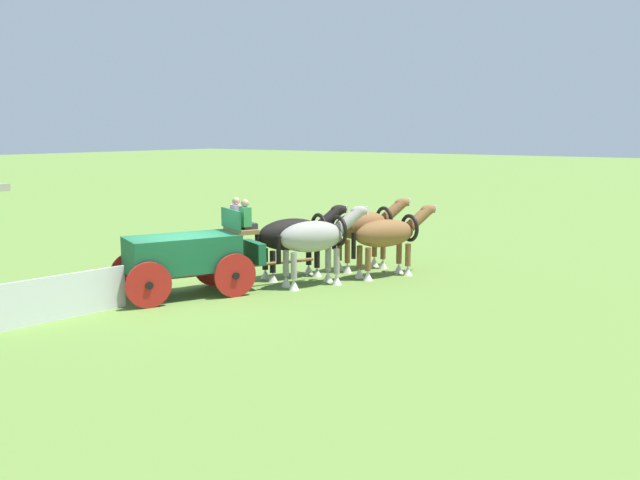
# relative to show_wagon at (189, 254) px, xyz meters

# --- Properties ---
(ground_plane) EXTENTS (220.00, 220.00, 0.00)m
(ground_plane) POSITION_rel_show_wagon_xyz_m (-0.16, 0.07, -1.17)
(ground_plane) COLOR olive
(show_wagon) EXTENTS (5.77, 3.25, 2.64)m
(show_wagon) POSITION_rel_show_wagon_xyz_m (0.00, 0.00, 0.00)
(show_wagon) COLOR #195B38
(show_wagon) RESTS_ON ground
(draft_horse_rear_near) EXTENTS (3.11, 1.84, 2.19)m
(draft_horse_rear_near) POSITION_rel_show_wagon_xyz_m (3.61, -0.90, 0.16)
(draft_horse_rear_near) COLOR black
(draft_horse_rear_near) RESTS_ON ground
(draft_horse_rear_off) EXTENTS (2.96, 1.75, 2.29)m
(draft_horse_rear_off) POSITION_rel_show_wagon_xyz_m (3.08, -2.09, 0.24)
(draft_horse_rear_off) COLOR #9E998E
(draft_horse_rear_off) RESTS_ON ground
(draft_horse_lead_near) EXTENTS (2.91, 1.73, 2.28)m
(draft_horse_lead_near) POSITION_rel_show_wagon_xyz_m (5.99, -1.96, 0.24)
(draft_horse_lead_near) COLOR brown
(draft_horse_lead_near) RESTS_ON ground
(draft_horse_lead_off) EXTENTS (3.05, 1.77, 2.18)m
(draft_horse_lead_off) POSITION_rel_show_wagon_xyz_m (5.47, -3.16, 0.15)
(draft_horse_lead_off) COLOR brown
(draft_horse_lead_off) RESTS_ON ground
(sponsor_banner) EXTENTS (3.18, 0.50, 1.10)m
(sponsor_banner) POSITION_rel_show_wagon_xyz_m (-3.45, 0.65, -0.62)
(sponsor_banner) COLOR silver
(sponsor_banner) RESTS_ON ground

